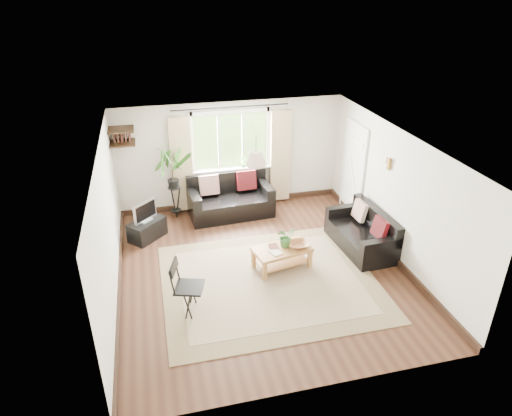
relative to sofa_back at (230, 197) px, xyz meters
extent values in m
plane|color=black|center=(0.13, -2.24, -0.42)|extent=(5.50, 5.50, 0.00)
plane|color=white|center=(0.13, -2.24, 1.98)|extent=(5.50, 5.50, 0.00)
cube|color=beige|center=(0.13, 0.51, 0.78)|extent=(5.00, 0.02, 2.40)
cube|color=beige|center=(0.13, -4.99, 0.78)|extent=(5.00, 0.02, 2.40)
cube|color=beige|center=(-2.37, -2.24, 0.78)|extent=(0.02, 5.50, 2.40)
cube|color=beige|center=(2.63, -2.24, 0.78)|extent=(0.02, 5.50, 2.40)
cube|color=#C0AF94|center=(0.17, -2.64, -0.41)|extent=(3.66, 3.14, 0.02)
cube|color=silver|center=(2.60, -0.54, 0.58)|extent=(0.06, 0.96, 2.06)
imported|color=#2D5E25|center=(0.58, -2.20, 0.17)|extent=(0.42, 0.41, 0.36)
imported|color=brown|center=(0.81, -2.30, 0.03)|extent=(0.35, 0.35, 0.09)
imported|color=silver|center=(0.27, -2.41, 0.00)|extent=(0.23, 0.27, 0.02)
imported|color=#4F261F|center=(0.28, -2.20, 0.00)|extent=(0.17, 0.22, 0.02)
cube|color=black|center=(-1.83, -0.62, -0.23)|extent=(0.82, 0.81, 0.40)
imported|color=#2D6023|center=(0.38, 0.39, 0.64)|extent=(0.14, 0.10, 0.27)
camera|label=1|loc=(-1.59, -8.88, 4.31)|focal=32.00mm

